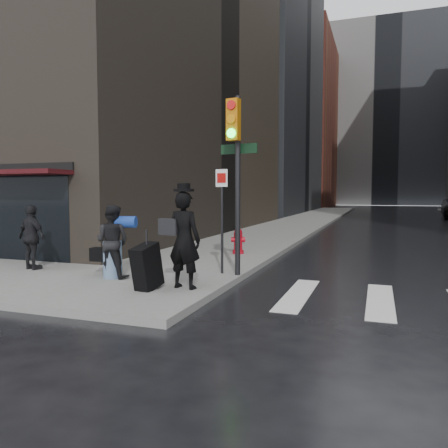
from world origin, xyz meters
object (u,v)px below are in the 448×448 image
at_px(man_greycoat, 32,237).
at_px(traffic_light, 235,160).
at_px(man_overcoat, 177,244).
at_px(fire_hydrant, 238,242).
at_px(man_jeans, 112,241).

distance_m(man_greycoat, traffic_light, 5.51).
relative_size(man_overcoat, fire_hydrant, 2.64).
xyz_separation_m(man_overcoat, man_jeans, (-1.88, 0.54, -0.08)).
relative_size(man_overcoat, man_greycoat, 1.32).
height_order(man_overcoat, fire_hydrant, man_overcoat).
bearing_deg(fire_hydrant, traffic_light, -73.77).
relative_size(man_jeans, man_greycoat, 1.02).
height_order(man_overcoat, traffic_light, traffic_light).
xyz_separation_m(man_overcoat, fire_hydrant, (-0.38, 5.32, -0.55)).
height_order(man_jeans, man_greycoat, man_jeans).
xyz_separation_m(man_jeans, man_greycoat, (-2.55, 0.26, -0.01)).
xyz_separation_m(man_jeans, traffic_light, (2.54, 1.20, 1.86)).
bearing_deg(man_greycoat, man_overcoat, -177.98).
height_order(man_greycoat, fire_hydrant, man_greycoat).
distance_m(man_jeans, traffic_light, 3.37).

